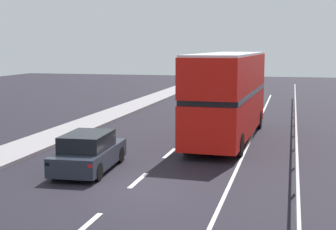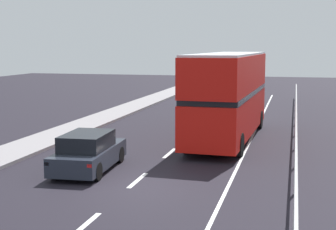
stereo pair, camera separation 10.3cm
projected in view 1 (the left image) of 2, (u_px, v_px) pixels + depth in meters
ground_plane at (133, 186)px, 16.74m from camera, size 74.60×120.00×0.10m
lane_paint_markings at (225, 141)px, 24.34m from camera, size 3.26×46.00×0.01m
bridge_side_railing at (296, 122)px, 24.00m from camera, size 0.10×42.00×1.23m
double_decker_bus_red at (228, 94)px, 24.48m from camera, size 2.87×10.58×4.23m
hatchback_car_near at (89, 152)px, 18.56m from camera, size 1.94×4.25×1.43m
sedan_car_ahead at (201, 98)px, 37.72m from camera, size 1.97×4.13×1.45m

